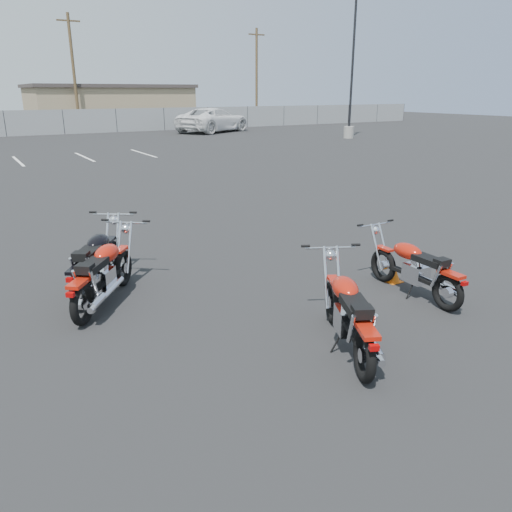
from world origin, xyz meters
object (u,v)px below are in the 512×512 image
motorcycle_second_black (96,262)px  white_van (213,113)px  motorcycle_third_red (349,313)px  motorcycle_front_red (104,274)px  motorcycle_rear_red (415,268)px

motorcycle_second_black → white_van: size_ratio=0.26×
motorcycle_third_red → white_van: white_van is taller
motorcycle_front_red → motorcycle_third_red: 3.70m
motorcycle_second_black → motorcycle_third_red: 4.17m
motorcycle_second_black → white_van: bearing=60.4°
motorcycle_front_red → motorcycle_third_red: size_ratio=0.93×
motorcycle_rear_red → motorcycle_third_red: bearing=-158.8°
motorcycle_second_black → motorcycle_third_red: (2.16, -3.57, -0.00)m
motorcycle_second_black → white_van: white_van is taller
motorcycle_front_red → motorcycle_rear_red: motorcycle_front_red is taller
motorcycle_second_black → motorcycle_front_red: bearing=-94.2°
motorcycle_front_red → white_van: 33.94m
motorcycle_third_red → white_van: (14.34, 32.58, 0.99)m
motorcycle_rear_red → white_van: white_van is taller
motorcycle_front_red → white_van: bearing=60.8°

